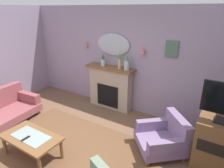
% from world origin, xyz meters
% --- Properties ---
extents(floor, '(6.98, 6.01, 0.10)m').
position_xyz_m(floor, '(0.00, 0.00, -0.05)').
color(floor, brown).
rests_on(floor, ground).
extents(wall_back, '(6.98, 0.10, 2.66)m').
position_xyz_m(wall_back, '(0.00, 2.55, 1.33)').
color(wall_back, '#9E8CA8').
rests_on(wall_back, ground).
extents(patterned_rug, '(3.20, 2.40, 0.01)m').
position_xyz_m(patterned_rug, '(0.00, 0.20, 0.01)').
color(patterned_rug, brown).
rests_on(patterned_rug, ground).
extents(fireplace, '(1.36, 0.36, 1.16)m').
position_xyz_m(fireplace, '(-0.34, 2.33, 0.57)').
color(fireplace, tan).
rests_on(fireplace, ground).
extents(mantel_vase_right, '(0.11, 0.11, 0.34)m').
position_xyz_m(mantel_vase_right, '(-0.54, 2.30, 1.33)').
color(mantel_vase_right, silver).
rests_on(mantel_vase_right, fireplace).
extents(mantel_vase_left, '(0.10, 0.10, 0.41)m').
position_xyz_m(mantel_vase_left, '(-0.04, 2.30, 1.39)').
color(mantel_vase_left, tan).
rests_on(mantel_vase_left, fireplace).
extents(mantel_vase_centre, '(0.12, 0.12, 0.40)m').
position_xyz_m(mantel_vase_centre, '(0.16, 2.30, 1.34)').
color(mantel_vase_centre, silver).
rests_on(mantel_vase_centre, fireplace).
extents(wall_mirror, '(0.96, 0.06, 0.56)m').
position_xyz_m(wall_mirror, '(-0.34, 2.47, 1.71)').
color(wall_mirror, '#B2BCC6').
extents(wall_sconce_left, '(0.14, 0.14, 0.14)m').
position_xyz_m(wall_sconce_left, '(-1.19, 2.42, 1.66)').
color(wall_sconce_left, '#D17066').
extents(wall_sconce_right, '(0.14, 0.14, 0.14)m').
position_xyz_m(wall_sconce_right, '(0.51, 2.42, 1.66)').
color(wall_sconce_right, '#D17066').
extents(framed_picture, '(0.28, 0.03, 0.36)m').
position_xyz_m(framed_picture, '(1.16, 2.48, 1.75)').
color(framed_picture, '#4C6B56').
extents(coffee_table, '(1.10, 0.60, 0.45)m').
position_xyz_m(coffee_table, '(-0.47, -0.10, 0.38)').
color(coffee_table, brown).
rests_on(coffee_table, ground).
extents(tv_remote, '(0.04, 0.16, 0.02)m').
position_xyz_m(tv_remote, '(-0.48, -0.20, 0.45)').
color(tv_remote, black).
rests_on(tv_remote, coffee_table).
extents(armchair_in_corner, '(1.14, 1.14, 0.71)m').
position_xyz_m(armchair_in_corner, '(1.52, 1.35, 0.31)').
color(armchair_in_corner, gray).
rests_on(armchair_in_corner, ground).
extents(tv_cabinet, '(0.80, 0.57, 0.90)m').
position_xyz_m(tv_cabinet, '(2.44, 1.41, 0.45)').
color(tv_cabinet, brown).
rests_on(tv_cabinet, ground).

